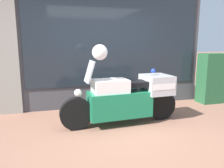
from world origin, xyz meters
name	(u,v)px	position (x,y,z in m)	size (l,w,h in m)	color
ground_plane	(125,134)	(0.00, 0.00, 0.00)	(60.00, 60.00, 0.00)	#8E604C
shop_building	(85,27)	(-0.37, 2.00, 1.98)	(5.41, 0.55, 3.95)	#424247
window_display	(112,87)	(0.34, 2.03, 0.45)	(4.14, 0.30, 1.87)	slate
paramedic_motorcycle	(128,97)	(0.24, 0.52, 0.54)	(2.42, 0.65, 1.29)	black
utility_cabinet	(212,78)	(2.97, 1.42, 0.66)	(0.71, 0.42, 1.33)	#235633
white_helmet	(100,52)	(-0.33, 0.49, 1.43)	(0.29, 0.29, 0.29)	white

